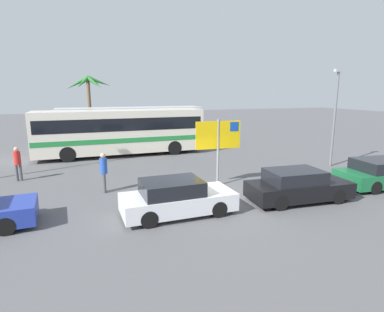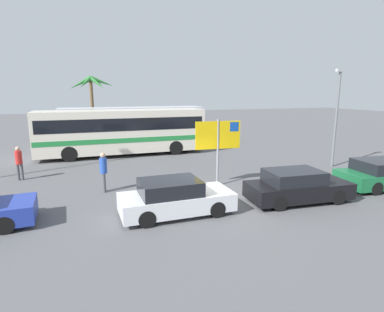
% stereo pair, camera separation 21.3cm
% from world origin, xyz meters
% --- Properties ---
extents(ground, '(120.00, 120.00, 0.00)m').
position_xyz_m(ground, '(0.00, 0.00, 0.00)').
color(ground, '#565659').
extents(bus_front_coach, '(11.46, 2.68, 3.17)m').
position_xyz_m(bus_front_coach, '(-2.04, 11.11, 1.78)').
color(bus_front_coach, silver).
rests_on(bus_front_coach, ground).
extents(bus_rear_coach, '(11.46, 2.68, 3.17)m').
position_xyz_m(bus_rear_coach, '(-0.73, 14.52, 1.78)').
color(bus_rear_coach, silver).
rests_on(bus_rear_coach, ground).
extents(ferry_sign, '(2.20, 0.19, 3.20)m').
position_xyz_m(ferry_sign, '(1.35, 2.00, 2.33)').
color(ferry_sign, gray).
rests_on(ferry_sign, ground).
extents(car_white, '(4.14, 1.81, 1.32)m').
position_xyz_m(car_white, '(-1.63, -0.81, 0.64)').
color(car_white, silver).
rests_on(car_white, ground).
extents(car_green, '(4.68, 2.28, 1.32)m').
position_xyz_m(car_green, '(8.68, -0.84, 0.64)').
color(car_green, '#196638').
rests_on(car_green, ground).
extents(car_black, '(4.32, 2.00, 1.32)m').
position_xyz_m(car_black, '(3.49, -1.10, 0.64)').
color(car_black, black).
rests_on(car_black, ground).
extents(pedestrian_by_bus, '(0.32, 0.32, 1.80)m').
position_xyz_m(pedestrian_by_bus, '(-3.90, 2.76, 1.07)').
color(pedestrian_by_bus, '#4C4C51').
rests_on(pedestrian_by_bus, ground).
extents(pedestrian_crossing_lot, '(0.32, 0.32, 1.74)m').
position_xyz_m(pedestrian_crossing_lot, '(-7.82, 6.16, 1.03)').
color(pedestrian_crossing_lot, '#4C4C51').
rests_on(pedestrian_crossing_lot, ground).
extents(lamp_post_left_side, '(0.56, 0.20, 5.71)m').
position_xyz_m(lamp_post_left_side, '(9.42, 3.33, 3.17)').
color(lamp_post_left_side, slate).
rests_on(lamp_post_left_side, ground).
extents(palm_tree_seaside, '(4.14, 3.80, 5.90)m').
position_xyz_m(palm_tree_seaside, '(-3.71, 20.33, 4.82)').
color(palm_tree_seaside, brown).
rests_on(palm_tree_seaside, ground).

